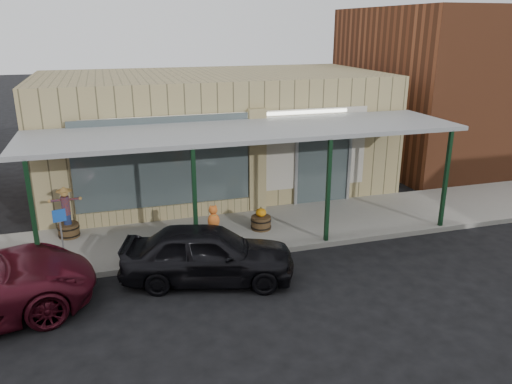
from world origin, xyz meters
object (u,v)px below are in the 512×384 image
object	(u,v)px
barrel_pumpkin	(261,221)
parked_sedan	(208,253)
handicap_sign	(61,230)
barrel_scarecrow	(68,220)

from	to	relation	value
barrel_pumpkin	parked_sedan	world-z (taller)	parked_sedan
barrel_pumpkin	handicap_sign	bearing A→B (deg)	-170.79
barrel_pumpkin	handicap_sign	distance (m)	5.44
handicap_sign	barrel_scarecrow	bearing A→B (deg)	75.15
barrel_scarecrow	parked_sedan	xyz separation A→B (m)	(3.30, -3.34, 0.04)
parked_sedan	handicap_sign	bearing A→B (deg)	82.20
barrel_scarecrow	barrel_pumpkin	xyz separation A→B (m)	(5.33, -1.03, -0.26)
handicap_sign	barrel_pumpkin	bearing A→B (deg)	-5.64
barrel_scarecrow	handicap_sign	size ratio (longest dim) A/B	0.99
barrel_scarecrow	parked_sedan	distance (m)	4.69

